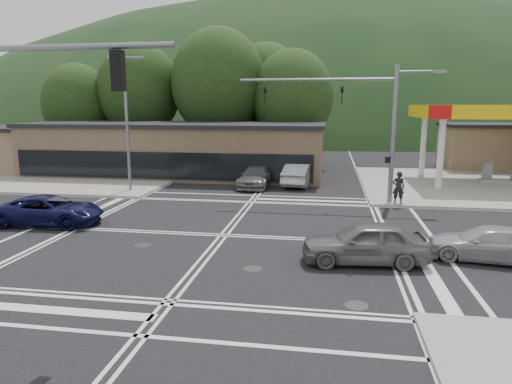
# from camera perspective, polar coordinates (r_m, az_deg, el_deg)

# --- Properties ---
(ground) EXTENTS (120.00, 120.00, 0.00)m
(ground) POSITION_cam_1_polar(r_m,az_deg,el_deg) (20.62, -4.06, -5.42)
(ground) COLOR black
(ground) RESTS_ON ground
(sidewalk_ne) EXTENTS (16.00, 16.00, 0.15)m
(sidewalk_ne) POSITION_cam_1_polar(r_m,az_deg,el_deg) (36.25, 25.75, 0.74)
(sidewalk_ne) COLOR gray
(sidewalk_ne) RESTS_ON ground
(sidewalk_nw) EXTENTS (16.00, 16.00, 0.15)m
(sidewalk_nw) POSITION_cam_1_polar(r_m,az_deg,el_deg) (39.87, -20.37, 1.97)
(sidewalk_nw) COLOR gray
(sidewalk_nw) RESTS_ON ground
(gas_station_canopy) EXTENTS (12.32, 8.34, 5.75)m
(gas_station_canopy) POSITION_cam_1_polar(r_m,az_deg,el_deg) (37.37, 28.91, 8.42)
(gas_station_canopy) COLOR silver
(gas_station_canopy) RESTS_ON ground
(convenience_store) EXTENTS (10.00, 6.00, 3.80)m
(convenience_store) POSITION_cam_1_polar(r_m,az_deg,el_deg) (47.02, 28.39, 4.85)
(convenience_store) COLOR #846B4F
(convenience_store) RESTS_ON ground
(commercial_row) EXTENTS (24.00, 8.00, 4.00)m
(commercial_row) POSITION_cam_1_polar(r_m,az_deg,el_deg) (38.56, -9.95, 5.09)
(commercial_row) COLOR brown
(commercial_row) RESTS_ON ground
(commercial_nw) EXTENTS (8.00, 7.00, 3.60)m
(commercial_nw) POSITION_cam_1_polar(r_m,az_deg,el_deg) (46.34, -29.06, 4.59)
(commercial_nw) COLOR #846B4F
(commercial_nw) RESTS_ON ground
(hill_north) EXTENTS (252.00, 126.00, 140.00)m
(hill_north) POSITION_cam_1_polar(r_m,az_deg,el_deg) (109.50, 6.83, 7.78)
(hill_north) COLOR #173318
(hill_north) RESTS_ON ground
(tree_n_a) EXTENTS (8.00, 8.00, 11.75)m
(tree_n_a) POSITION_cam_1_polar(r_m,az_deg,el_deg) (47.10, -14.39, 12.21)
(tree_n_a) COLOR #382619
(tree_n_a) RESTS_ON ground
(tree_n_b) EXTENTS (9.00, 9.00, 12.98)m
(tree_n_b) POSITION_cam_1_polar(r_m,az_deg,el_deg) (44.57, -4.69, 13.43)
(tree_n_b) COLOR #382619
(tree_n_b) RESTS_ON ground
(tree_n_c) EXTENTS (7.60, 7.60, 10.87)m
(tree_n_c) POSITION_cam_1_polar(r_m,az_deg,el_deg) (43.41, 4.54, 11.79)
(tree_n_c) COLOR #382619
(tree_n_c) RESTS_ON ground
(tree_n_d) EXTENTS (6.80, 6.80, 9.76)m
(tree_n_d) POSITION_cam_1_polar(r_m,az_deg,el_deg) (48.88, -21.36, 10.22)
(tree_n_d) COLOR #382619
(tree_n_d) RESTS_ON ground
(tree_n_e) EXTENTS (8.40, 8.40, 11.98)m
(tree_n_e) POSITION_cam_1_polar(r_m,az_deg,el_deg) (47.73, 1.28, 12.51)
(tree_n_e) COLOR #382619
(tree_n_e) RESTS_ON ground
(streetlight_nw) EXTENTS (2.50, 0.25, 9.00)m
(streetlight_nw) POSITION_cam_1_polar(r_m,az_deg,el_deg) (31.12, -15.77, 9.14)
(streetlight_nw) COLOR slate
(streetlight_nw) RESTS_ON ground
(signal_mast_ne) EXTENTS (11.65, 0.30, 8.00)m
(signal_mast_ne) POSITION_cam_1_polar(r_m,az_deg,el_deg) (27.56, 14.28, 9.09)
(signal_mast_ne) COLOR slate
(signal_mast_ne) RESTS_ON ground
(car_blue_west) EXTENTS (5.22, 2.64, 1.41)m
(car_blue_west) POSITION_cam_1_polar(r_m,az_deg,el_deg) (24.40, -24.39, -2.10)
(car_blue_west) COLOR #0D0F39
(car_blue_west) RESTS_ON ground
(car_grey_center) EXTENTS (4.79, 2.31, 1.58)m
(car_grey_center) POSITION_cam_1_polar(r_m,az_deg,el_deg) (17.35, 13.48, -6.14)
(car_grey_center) COLOR slate
(car_grey_center) RESTS_ON ground
(car_silver_east) EXTENTS (4.69, 2.54, 1.29)m
(car_silver_east) POSITION_cam_1_polar(r_m,az_deg,el_deg) (19.28, 26.99, -5.77)
(car_silver_east) COLOR #ABAEB3
(car_silver_east) RESTS_ON ground
(car_queue_a) EXTENTS (2.38, 5.12, 1.63)m
(car_queue_a) POSITION_cam_1_polar(r_m,az_deg,el_deg) (33.19, 5.47, 2.23)
(car_queue_a) COLOR #9C9FA3
(car_queue_a) RESTS_ON ground
(car_queue_b) EXTENTS (2.54, 4.73, 1.53)m
(car_queue_b) POSITION_cam_1_polar(r_m,az_deg,el_deg) (37.10, 3.56, 3.09)
(car_queue_b) COLOR white
(car_queue_b) RESTS_ON ground
(car_northbound) EXTENTS (2.31, 5.15, 1.47)m
(car_northbound) POSITION_cam_1_polar(r_m,az_deg,el_deg) (32.48, 0.07, 1.95)
(car_northbound) COLOR slate
(car_northbound) RESTS_ON ground
(pedestrian) EXTENTS (0.70, 0.48, 1.87)m
(pedestrian) POSITION_cam_1_polar(r_m,az_deg,el_deg) (27.45, 17.38, 0.53)
(pedestrian) COLOR black
(pedestrian) RESTS_ON sidewalk_ne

